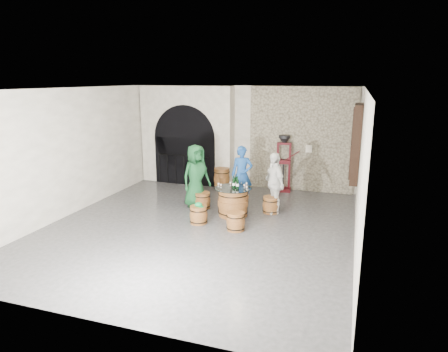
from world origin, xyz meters
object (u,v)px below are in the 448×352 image
(barrel_stool_left, at_px, (202,200))
(barrel_stool_near_right, at_px, (236,221))
(wine_bottle_left, at_px, (234,183))
(barrel_stool_right, at_px, (271,205))
(person_blue, at_px, (242,175))
(person_green, at_px, (196,176))
(barrel_table, at_px, (233,202))
(corking_press, at_px, (284,159))
(barrel_stool_far, at_px, (241,196))
(side_barrel, at_px, (222,179))
(barrel_stool_near_left, at_px, (199,215))
(wine_bottle_right, at_px, (236,181))
(wine_bottle_center, at_px, (237,184))
(person_white, at_px, (274,183))

(barrel_stool_left, bearing_deg, barrel_stool_near_right, -44.11)
(barrel_stool_near_right, distance_m, wine_bottle_left, 1.20)
(barrel_stool_right, distance_m, person_blue, 1.27)
(person_green, bearing_deg, barrel_table, -76.19)
(barrel_stool_right, relative_size, corking_press, 0.25)
(person_green, relative_size, wine_bottle_left, 5.27)
(barrel_table, xyz_separation_m, person_blue, (-0.08, 1.11, 0.45))
(barrel_stool_far, xyz_separation_m, person_green, (-1.09, -0.62, 0.64))
(side_barrel, bearing_deg, barrel_table, -64.97)
(barrel_stool_far, bearing_deg, wine_bottle_left, -84.86)
(barrel_stool_far, xyz_separation_m, barrel_stool_right, (0.95, -0.50, 0.00))
(barrel_stool_near_left, relative_size, wine_bottle_left, 1.36)
(barrel_stool_right, bearing_deg, wine_bottle_left, -149.01)
(barrel_stool_far, height_order, barrel_stool_right, same)
(barrel_table, height_order, barrel_stool_near_right, barrel_table)
(person_green, xyz_separation_m, corking_press, (1.97, 2.27, 0.16))
(barrel_stool_near_right, height_order, wine_bottle_left, wine_bottle_left)
(barrel_stool_near_right, height_order, person_blue, person_blue)
(barrel_table, distance_m, wine_bottle_right, 0.53)
(barrel_stool_near_right, distance_m, barrel_stool_near_left, 0.99)
(person_blue, bearing_deg, barrel_table, -97.55)
(person_blue, height_order, wine_bottle_center, person_blue)
(barrel_stool_far, bearing_deg, barrel_stool_right, -27.80)
(barrel_stool_right, xyz_separation_m, wine_bottle_center, (-0.75, -0.55, 0.65))
(side_barrel, bearing_deg, person_green, -92.97)
(barrel_stool_right, relative_size, wine_bottle_left, 1.36)
(barrel_stool_right, height_order, barrel_stool_near_left, same)
(barrel_stool_left, distance_m, wine_bottle_right, 1.19)
(barrel_stool_far, distance_m, corking_press, 2.04)
(corking_press, bearing_deg, wine_bottle_center, -110.42)
(corking_press, bearing_deg, barrel_stool_near_right, -103.33)
(barrel_stool_near_right, height_order, person_green, person_green)
(person_blue, xyz_separation_m, corking_press, (0.89, 1.56, 0.21))
(barrel_stool_far, distance_m, side_barrel, 1.62)
(barrel_stool_far, relative_size, barrel_stool_right, 1.00)
(person_white, bearing_deg, barrel_stool_near_left, -85.67)
(person_blue, xyz_separation_m, wine_bottle_right, (0.11, -0.95, 0.05))
(wine_bottle_left, height_order, corking_press, corking_press)
(barrel_table, distance_m, barrel_stool_near_left, 1.03)
(barrel_stool_left, xyz_separation_m, person_green, (-0.20, 0.07, 0.64))
(barrel_stool_near_left, relative_size, side_barrel, 0.65)
(barrel_table, distance_m, side_barrel, 2.53)
(corking_press, bearing_deg, side_barrel, -174.84)
(barrel_table, xyz_separation_m, wine_bottle_center, (0.12, -0.04, 0.50))
(wine_bottle_right, bearing_deg, corking_press, 72.73)
(wine_bottle_center, relative_size, wine_bottle_right, 1.00)
(barrel_stool_right, relative_size, side_barrel, 0.65)
(wine_bottle_left, distance_m, wine_bottle_center, 0.11)
(wine_bottle_right, distance_m, corking_press, 2.63)
(corking_press, bearing_deg, barrel_stool_right, -94.35)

